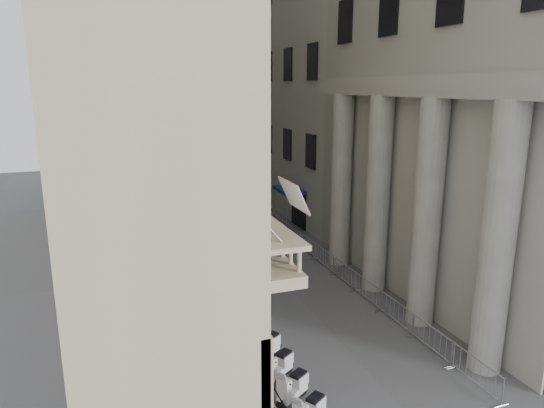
{
  "coord_description": "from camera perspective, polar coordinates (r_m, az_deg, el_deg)",
  "views": [
    {
      "loc": [
        -8.78,
        -6.8,
        10.4
      ],
      "look_at": [
        -0.71,
        16.07,
        4.5
      ],
      "focal_mm": 32.0,
      "sensor_mm": 36.0,
      "label": 1
    }
  ],
  "objects": [
    {
      "name": "far_building",
      "position": [
        55.69,
        -10.85,
        18.18
      ],
      "size": [
        22.0,
        10.0,
        30.0
      ],
      "primitive_type": "cube",
      "color": "#A8A69F",
      "rests_on": "ground"
    },
    {
      "name": "scooter_6",
      "position": [
        22.1,
        -3.01,
        -14.42
      ],
      "size": [
        1.48,
        1.22,
        1.5
      ],
      "primitive_type": null,
      "rotation": [
        0.0,
        0.0,
        2.13
      ],
      "color": "silver",
      "rests_on": "ground"
    },
    {
      "name": "barrier_0",
      "position": [
        19.81,
        22.78,
        -19.17
      ],
      "size": [
        0.6,
        2.4,
        1.1
      ],
      "primitive_type": null,
      "color": "#9DA0A4",
      "rests_on": "ground"
    },
    {
      "name": "pedestrian_b",
      "position": [
        39.12,
        -3.35,
        -0.42
      ],
      "size": [
        0.95,
        0.79,
        1.78
      ],
      "primitive_type": "imported",
      "rotation": [
        0.0,
        0.0,
        3.0
      ],
      "color": "black",
      "rests_on": "ground"
    },
    {
      "name": "barrier_3",
      "position": [
        25.06,
        11.14,
        -11.12
      ],
      "size": [
        0.6,
        2.4,
        1.1
      ],
      "primitive_type": null,
      "color": "#9DA0A4",
      "rests_on": "ground"
    },
    {
      "name": "pedestrian_c",
      "position": [
        44.95,
        -6.34,
        1.26
      ],
      "size": [
        0.93,
        0.79,
        1.62
      ],
      "primitive_type": "imported",
      "rotation": [
        0.0,
        0.0,
        3.56
      ],
      "color": "black",
      "rests_on": "ground"
    },
    {
      "name": "scooter_5",
      "position": [
        20.95,
        -1.9,
        -16.1
      ],
      "size": [
        1.48,
        1.22,
        1.5
      ],
      "primitive_type": null,
      "rotation": [
        0.0,
        0.0,
        2.13
      ],
      "color": "silver",
      "rests_on": "ground"
    },
    {
      "name": "scooter_11",
      "position": [
        28.15,
        -7.02,
        -8.12
      ],
      "size": [
        1.48,
        1.22,
        1.5
      ],
      "primitive_type": null,
      "rotation": [
        0.0,
        0.0,
        2.13
      ],
      "color": "silver",
      "rests_on": "ground"
    },
    {
      "name": "scooter_4",
      "position": [
        19.83,
        -0.64,
        -17.96
      ],
      "size": [
        1.48,
        1.22,
        1.5
      ],
      "primitive_type": null,
      "rotation": [
        0.0,
        0.0,
        2.13
      ],
      "color": "silver",
      "rests_on": "ground"
    },
    {
      "name": "pedestrian_a",
      "position": [
        30.65,
        -0.92,
        -4.32
      ],
      "size": [
        0.79,
        0.64,
        1.87
      ],
      "primitive_type": "imported",
      "rotation": [
        0.0,
        0.0,
        3.47
      ],
      "color": "black",
      "rests_on": "ground"
    },
    {
      "name": "barrier_8",
      "position": [
        35.64,
        0.95,
        -3.3
      ],
      "size": [
        0.6,
        2.4,
        1.1
      ],
      "primitive_type": null,
      "color": "#9DA0A4",
      "rests_on": "ground"
    },
    {
      "name": "scooter_10",
      "position": [
        26.91,
        -6.38,
        -9.15
      ],
      "size": [
        1.48,
        1.22,
        1.5
      ],
      "primitive_type": null,
      "rotation": [
        0.0,
        0.0,
        2.13
      ],
      "color": "silver",
      "rests_on": "ground"
    },
    {
      "name": "scooter_3",
      "position": [
        18.74,
        0.8,
        -20.04
      ],
      "size": [
        1.48,
        1.22,
        1.5
      ],
      "primitive_type": null,
      "rotation": [
        0.0,
        0.0,
        2.13
      ],
      "color": "silver",
      "rests_on": "ground"
    },
    {
      "name": "scooter_2",
      "position": [
        17.69,
        2.47,
        -22.35
      ],
      "size": [
        1.48,
        1.22,
        1.5
      ],
      "primitive_type": null,
      "rotation": [
        0.0,
        0.0,
        2.13
      ],
      "color": "silver",
      "rests_on": "ground"
    },
    {
      "name": "info_kiosk",
      "position": [
        33.01,
        -10.63,
        -3.39
      ],
      "size": [
        0.3,
        0.81,
        1.68
      ],
      "rotation": [
        0.0,
        0.0,
        0.05
      ],
      "color": "black",
      "rests_on": "ground"
    },
    {
      "name": "scooter_9",
      "position": [
        25.68,
        -5.66,
        -10.29
      ],
      "size": [
        1.48,
        1.22,
        1.5
      ],
      "primitive_type": null,
      "rotation": [
        0.0,
        0.0,
        2.13
      ],
      "color": "silver",
      "rests_on": "ground"
    },
    {
      "name": "scooter_8",
      "position": [
        24.47,
        -4.87,
        -11.53
      ],
      "size": [
        1.48,
        1.22,
        1.5
      ],
      "primitive_type": null,
      "rotation": [
        0.0,
        0.0,
        2.13
      ],
      "color": "silver",
      "rests_on": "ground"
    },
    {
      "name": "barrier_7",
      "position": [
        33.42,
        2.45,
        -4.47
      ],
      "size": [
        0.6,
        2.4,
        1.1
      ],
      "primitive_type": null,
      "color": "#9DA0A4",
      "rests_on": "ground"
    },
    {
      "name": "barrier_4",
      "position": [
        27.05,
        8.44,
        -9.1
      ],
      "size": [
        0.6,
        2.4,
        1.1
      ],
      "primitive_type": null,
      "color": "#9DA0A4",
      "rests_on": "ground"
    },
    {
      "name": "barrier_1",
      "position": [
        21.41,
        18.17,
        -16.13
      ],
      "size": [
        0.6,
        2.4,
        1.1
      ],
      "primitive_type": null,
      "color": "#9DA0A4",
      "rests_on": "ground"
    },
    {
      "name": "barrier_9",
      "position": [
        37.9,
        -0.37,
        -2.26
      ],
      "size": [
        0.6,
        2.4,
        1.1
      ],
      "primitive_type": null,
      "color": "#9DA0A4",
      "rests_on": "ground"
    },
    {
      "name": "iron_fence",
      "position": [
        27.26,
        -8.6,
        -8.92
      ],
      "size": [
        0.3,
        28.0,
        1.4
      ],
      "primitive_type": null,
      "color": "black",
      "rests_on": "ground"
    },
    {
      "name": "barrier_2",
      "position": [
        23.17,
        14.34,
        -13.45
      ],
      "size": [
        0.6,
        2.4,
        1.1
      ],
      "primitive_type": null,
      "color": "#9DA0A4",
      "rests_on": "ground"
    },
    {
      "name": "street_lamp",
      "position": [
        28.5,
        -9.16,
        2.82
      ],
      "size": [
        2.79,
        0.3,
        8.56
      ],
      "rotation": [
        0.0,
        0.0,
        0.04
      ],
      "color": "gray",
      "rests_on": "ground"
    },
    {
      "name": "security_tent",
      "position": [
        38.16,
        -9.56,
        1.47
      ],
      "size": [
        3.62,
        3.62,
        2.94
      ],
      "color": "silver",
      "rests_on": "ground"
    },
    {
      "name": "barrier_5",
      "position": [
        29.11,
        6.14,
        -7.34
      ],
      "size": [
        0.6,
        2.4,
        1.1
      ],
      "primitive_type": null,
      "color": "#9DA0A4",
      "rests_on": "ground"
    },
    {
      "name": "barrier_6",
      "position": [
        31.24,
        4.16,
        -5.81
      ],
      "size": [
        0.6,
        2.4,
        1.1
      ],
      "primitive_type": null,
      "color": "#9DA0A4",
      "rests_on": "ground"
    },
    {
      "name": "scooter_7",
      "position": [
        23.27,
        -3.99,
        -12.91
      ],
      "size": [
        1.48,
        1.22,
        1.5
      ],
      "primitive_type": null,
      "rotation": [
        0.0,
        0.0,
        2.13
      ],
      "color": "silver",
      "rests_on": "ground"
    },
    {
      "name": "blue_awning",
      "position": [
        36.75,
        1.99,
        -2.77
      ],
      "size": [
        1.6,
        3.0,
        3.0
      ],
      "primitive_type": null,
      "color": "navy",
      "rests_on": "ground"
    }
  ]
}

